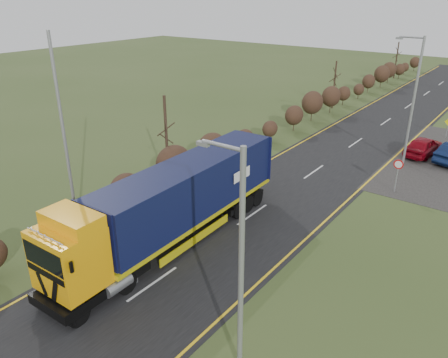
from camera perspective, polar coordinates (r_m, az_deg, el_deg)
ground at (r=22.35m, az=-1.95°, el=-8.59°), size 160.00×160.00×0.00m
road at (r=29.92m, az=9.99°, el=-0.26°), size 8.00×120.00×0.02m
layby at (r=37.14m, az=26.16°, el=2.36°), size 6.00×18.00×0.02m
lane_markings at (r=29.66m, az=9.72°, el=-0.41°), size 7.52×116.00×0.01m
hedgerow at (r=30.63m, az=-1.66°, el=3.90°), size 2.24×102.04×6.05m
lorry at (r=21.54m, az=-6.56°, el=-2.97°), size 2.86×14.74×4.09m
car_red_hatchback at (r=37.28m, az=24.59°, el=3.92°), size 2.32×4.55×1.49m
streetlight_near at (r=13.50m, az=1.97°, el=-10.23°), size 1.71×0.18×7.97m
streetlight_mid at (r=33.76m, az=23.41°, el=9.84°), size 1.93×0.18×9.10m
left_pole at (r=22.92m, az=-20.11°, el=4.90°), size 0.16×0.16×10.23m
speed_sign at (r=29.38m, az=21.74°, el=1.12°), size 0.61×0.10×2.21m
warning_board at (r=42.70m, az=27.20°, el=6.17°), size 0.67×0.11×1.76m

